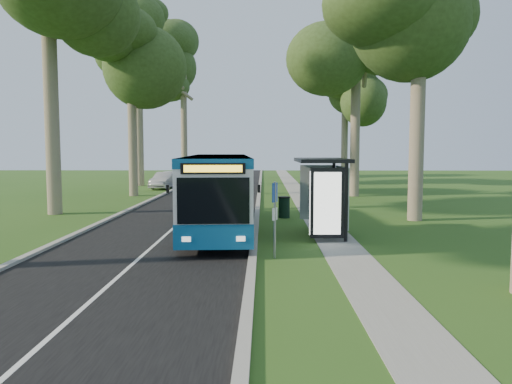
# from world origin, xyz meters

# --- Properties ---
(ground) EXTENTS (120.00, 120.00, 0.00)m
(ground) POSITION_xyz_m (0.00, 0.00, 0.00)
(ground) COLOR #2D551A
(ground) RESTS_ON ground
(road) EXTENTS (7.00, 100.00, 0.02)m
(road) POSITION_xyz_m (-3.50, 10.00, 0.01)
(road) COLOR black
(road) RESTS_ON ground
(kerb_east) EXTENTS (0.25, 100.00, 0.12)m
(kerb_east) POSITION_xyz_m (0.00, 10.00, 0.06)
(kerb_east) COLOR #9E9B93
(kerb_east) RESTS_ON ground
(kerb_west) EXTENTS (0.25, 100.00, 0.12)m
(kerb_west) POSITION_xyz_m (-7.00, 10.00, 0.06)
(kerb_west) COLOR #9E9B93
(kerb_west) RESTS_ON ground
(centre_line) EXTENTS (0.12, 100.00, 0.00)m
(centre_line) POSITION_xyz_m (-3.50, 10.00, 0.02)
(centre_line) COLOR white
(centre_line) RESTS_ON road
(footpath) EXTENTS (1.50, 100.00, 0.02)m
(footpath) POSITION_xyz_m (3.00, 10.00, 0.01)
(footpath) COLOR gray
(footpath) RESTS_ON ground
(bus) EXTENTS (3.19, 11.78, 3.09)m
(bus) POSITION_xyz_m (-1.55, 3.06, 1.60)
(bus) COLOR silver
(bus) RESTS_ON ground
(bus_stop_sign) EXTENTS (0.17, 0.32, 2.38)m
(bus_stop_sign) POSITION_xyz_m (0.68, -2.30, 1.49)
(bus_stop_sign) COLOR gray
(bus_stop_sign) RESTS_ON ground
(bus_shelter) EXTENTS (1.95, 3.53, 3.01)m
(bus_shelter) POSITION_xyz_m (2.74, 1.40, 2.14)
(bus_shelter) COLOR black
(bus_shelter) RESTS_ON ground
(litter_bin) EXTENTS (0.60, 0.60, 1.05)m
(litter_bin) POSITION_xyz_m (1.34, 6.76, 0.53)
(litter_bin) COLOR black
(litter_bin) RESTS_ON ground
(car_white) EXTENTS (2.71, 4.49, 1.43)m
(car_white) POSITION_xyz_m (-8.23, 27.49, 0.71)
(car_white) COLOR white
(car_white) RESTS_ON ground
(car_silver) EXTENTS (2.04, 4.41, 1.40)m
(car_silver) POSITION_xyz_m (-8.01, 24.46, 0.70)
(car_silver) COLOR #95989C
(car_silver) RESTS_ON ground
(tree_west_c) EXTENTS (5.20, 5.20, 12.94)m
(tree_west_c) POSITION_xyz_m (-9.00, 18.00, 9.60)
(tree_west_c) COLOR #7A6B56
(tree_west_c) RESTS_ON ground
(tree_west_d) EXTENTS (5.20, 5.20, 17.30)m
(tree_west_d) POSITION_xyz_m (-11.00, 28.00, 12.79)
(tree_west_d) COLOR #7A6B56
(tree_west_d) RESTS_ON ground
(tree_west_e) EXTENTS (5.20, 5.20, 16.33)m
(tree_west_e) POSITION_xyz_m (-8.50, 38.00, 12.09)
(tree_west_e) COLOR #7A6B56
(tree_west_e) RESTS_ON ground
(tree_east_c) EXTENTS (5.20, 5.20, 14.73)m
(tree_east_c) POSITION_xyz_m (6.80, 18.00, 10.91)
(tree_east_c) COLOR #7A6B56
(tree_east_c) RESTS_ON ground
(tree_east_d) EXTENTS (5.20, 5.20, 12.79)m
(tree_east_d) POSITION_xyz_m (8.00, 30.00, 9.49)
(tree_east_d) COLOR #7A6B56
(tree_east_d) RESTS_ON ground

